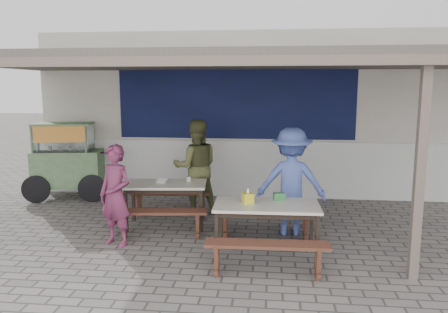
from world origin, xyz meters
name	(u,v)px	position (x,y,z in m)	size (l,w,h in m)	color
ground	(231,245)	(0.00, 0.00, 0.00)	(60.00, 60.00, 0.00)	slate
back_wall	(246,115)	(0.00, 3.58, 1.72)	(9.00, 1.28, 3.50)	silver
warung_roof	(238,64)	(0.02, 0.90, 2.71)	(9.00, 4.21, 2.81)	#504944
table_left	(166,188)	(-1.18, 0.76, 0.67)	(1.42, 0.87, 0.75)	silver
bench_left_street	(161,217)	(-1.11, 0.16, 0.34)	(1.47, 0.44, 0.45)	brown
bench_left_wall	(170,198)	(-1.24, 1.36, 0.34)	(1.47, 0.44, 0.45)	brown
table_right	(267,209)	(0.53, -0.37, 0.67)	(1.47, 0.81, 0.75)	silver
bench_right_street	(267,251)	(0.55, -1.08, 0.34)	(1.55, 0.33, 0.45)	brown
bench_right_wall	(266,217)	(0.51, 0.35, 0.34)	(1.55, 0.33, 0.45)	brown
vendor_cart	(67,158)	(-3.70, 2.38, 0.87)	(1.92, 1.04, 1.60)	#729463
patron_street_side	(115,195)	(-1.70, -0.17, 0.76)	(0.55, 0.36, 1.52)	#6B2848
patron_wall_side	(196,167)	(-0.81, 1.62, 0.88)	(0.85, 0.66, 1.75)	brown
patron_right_table	(291,182)	(0.90, 0.62, 0.86)	(1.11, 0.64, 1.72)	#4B5FAE
tissue_box	(248,198)	(0.27, -0.35, 0.82)	(0.14, 0.14, 0.14)	gold
donation_box	(279,196)	(0.70, -0.14, 0.80)	(0.16, 0.11, 0.11)	#306C3A
condiment_jar	(189,179)	(-0.81, 0.94, 0.79)	(0.07, 0.07, 0.08)	beige
condiment_bowl	(162,181)	(-1.25, 0.79, 0.78)	(0.22, 0.22, 0.05)	silver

